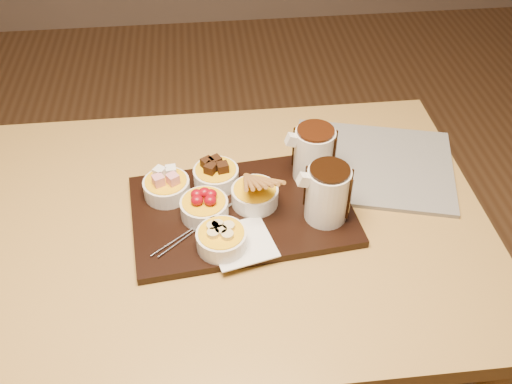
{
  "coord_description": "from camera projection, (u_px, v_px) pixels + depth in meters",
  "views": [
    {
      "loc": [
        0.02,
        -0.86,
        1.61
      ],
      "look_at": [
        0.11,
        0.01,
        0.81
      ],
      "focal_mm": 40.0,
      "sensor_mm": 36.0,
      "label": 1
    }
  ],
  "objects": [
    {
      "name": "bowl_bananas",
      "position": [
        222.0,
        240.0,
        1.11
      ],
      "size": [
        0.1,
        0.1,
        0.04
      ],
      "primitive_type": "cylinder",
      "color": "white",
      "rests_on": "serving_board"
    },
    {
      "name": "bowl_biscotti",
      "position": [
        255.0,
        196.0,
        1.21
      ],
      "size": [
        0.1,
        0.1,
        0.04
      ],
      "primitive_type": "cylinder",
      "color": "white",
      "rests_on": "serving_board"
    },
    {
      "name": "pitcher_milk_chocolate",
      "position": [
        314.0,
        154.0,
        1.25
      ],
      "size": [
        0.1,
        0.1,
        0.12
      ],
      "primitive_type": "cylinder",
      "rotation": [
        0.0,
        0.0,
        0.1
      ],
      "color": "silver",
      "rests_on": "serving_board"
    },
    {
      "name": "newspaper",
      "position": [
        372.0,
        164.0,
        1.33
      ],
      "size": [
        0.44,
        0.38,
        0.01
      ],
      "primitive_type": "cube",
      "rotation": [
        0.0,
        0.0,
        -0.27
      ],
      "color": "beige",
      "rests_on": "dining_table"
    },
    {
      "name": "pitcher_dark_chocolate",
      "position": [
        327.0,
        194.0,
        1.15
      ],
      "size": [
        0.1,
        0.1,
        0.12
      ],
      "primitive_type": "cylinder",
      "rotation": [
        0.0,
        0.0,
        0.1
      ],
      "color": "silver",
      "rests_on": "serving_board"
    },
    {
      "name": "bowl_strawberries",
      "position": [
        204.0,
        208.0,
        1.18
      ],
      "size": [
        0.1,
        0.1,
        0.04
      ],
      "primitive_type": "cylinder",
      "color": "white",
      "rests_on": "serving_board"
    },
    {
      "name": "serving_board",
      "position": [
        242.0,
        211.0,
        1.21
      ],
      "size": [
        0.49,
        0.35,
        0.02
      ],
      "primitive_type": "cube",
      "rotation": [
        0.0,
        0.0,
        0.1
      ],
      "color": "black",
      "rests_on": "dining_table"
    },
    {
      "name": "bowl_cake",
      "position": [
        216.0,
        176.0,
        1.25
      ],
      "size": [
        0.1,
        0.1,
        0.04
      ],
      "primitive_type": "cylinder",
      "color": "white",
      "rests_on": "serving_board"
    },
    {
      "name": "fondue_skewers",
      "position": [
        202.0,
        223.0,
        1.17
      ],
      "size": [
        0.18,
        0.22,
        0.01
      ],
      "primitive_type": null,
      "rotation": [
        0.0,
        0.0,
        -0.91
      ],
      "color": "silver",
      "rests_on": "serving_board"
    },
    {
      "name": "dining_table",
      "position": [
        207.0,
        252.0,
        1.27
      ],
      "size": [
        1.2,
        0.8,
        0.75
      ],
      "color": "#B28A42",
      "rests_on": "ground"
    },
    {
      "name": "bowl_marshmallows",
      "position": [
        167.0,
        188.0,
        1.23
      ],
      "size": [
        0.1,
        0.1,
        0.04
      ],
      "primitive_type": "cylinder",
      "color": "white",
      "rests_on": "serving_board"
    },
    {
      "name": "napkin",
      "position": [
        242.0,
        243.0,
        1.13
      ],
      "size": [
        0.15,
        0.15,
        0.0
      ],
      "primitive_type": "cube",
      "rotation": [
        0.0,
        0.0,
        0.24
      ],
      "color": "white",
      "rests_on": "serving_board"
    }
  ]
}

